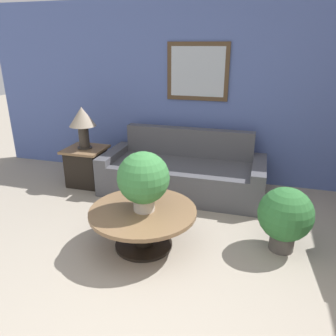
{
  "coord_description": "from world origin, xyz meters",
  "views": [
    {
      "loc": [
        0.53,
        -1.54,
        1.98
      ],
      "look_at": [
        -0.5,
        2.02,
        0.58
      ],
      "focal_mm": 35.0,
      "sensor_mm": 36.0,
      "label": 1
    }
  ],
  "objects_px": {
    "couch_main": "(183,173)",
    "potted_plant_floor": "(285,216)",
    "side_table": "(87,166)",
    "coffee_table": "(143,220)",
    "table_lamp": "(82,120)",
    "potted_plant_on_table": "(143,179)"
  },
  "relations": [
    {
      "from": "table_lamp",
      "to": "potted_plant_floor",
      "type": "height_order",
      "value": "table_lamp"
    },
    {
      "from": "table_lamp",
      "to": "potted_plant_on_table",
      "type": "bearing_deg",
      "value": -43.26
    },
    {
      "from": "side_table",
      "to": "table_lamp",
      "type": "height_order",
      "value": "table_lamp"
    },
    {
      "from": "couch_main",
      "to": "potted_plant_floor",
      "type": "distance_m",
      "value": 1.73
    },
    {
      "from": "potted_plant_floor",
      "to": "table_lamp",
      "type": "bearing_deg",
      "value": 160.57
    },
    {
      "from": "couch_main",
      "to": "potted_plant_floor",
      "type": "xyz_separation_m",
      "value": [
        1.32,
        -1.12,
        0.11
      ]
    },
    {
      "from": "potted_plant_on_table",
      "to": "couch_main",
      "type": "bearing_deg",
      "value": 88.1
    },
    {
      "from": "couch_main",
      "to": "potted_plant_floor",
      "type": "bearing_deg",
      "value": -40.28
    },
    {
      "from": "side_table",
      "to": "potted_plant_floor",
      "type": "relative_size",
      "value": 0.83
    },
    {
      "from": "table_lamp",
      "to": "potted_plant_on_table",
      "type": "relative_size",
      "value": 1.0
    },
    {
      "from": "coffee_table",
      "to": "side_table",
      "type": "relative_size",
      "value": 1.94
    },
    {
      "from": "coffee_table",
      "to": "table_lamp",
      "type": "relative_size",
      "value": 1.8
    },
    {
      "from": "couch_main",
      "to": "potted_plant_floor",
      "type": "height_order",
      "value": "couch_main"
    },
    {
      "from": "coffee_table",
      "to": "table_lamp",
      "type": "distance_m",
      "value": 2.02
    },
    {
      "from": "couch_main",
      "to": "potted_plant_on_table",
      "type": "bearing_deg",
      "value": -91.9
    },
    {
      "from": "couch_main",
      "to": "table_lamp",
      "type": "xyz_separation_m",
      "value": [
        -1.44,
        -0.14,
        0.71
      ]
    },
    {
      "from": "side_table",
      "to": "potted_plant_floor",
      "type": "height_order",
      "value": "potted_plant_floor"
    },
    {
      "from": "couch_main",
      "to": "potted_plant_on_table",
      "type": "height_order",
      "value": "potted_plant_on_table"
    },
    {
      "from": "couch_main",
      "to": "coffee_table",
      "type": "height_order",
      "value": "couch_main"
    },
    {
      "from": "side_table",
      "to": "potted_plant_on_table",
      "type": "bearing_deg",
      "value": -43.26
    },
    {
      "from": "couch_main",
      "to": "coffee_table",
      "type": "xyz_separation_m",
      "value": [
        -0.07,
        -1.45,
        0.03
      ]
    },
    {
      "from": "couch_main",
      "to": "side_table",
      "type": "xyz_separation_m",
      "value": [
        -1.44,
        -0.14,
        0.01
      ]
    }
  ]
}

